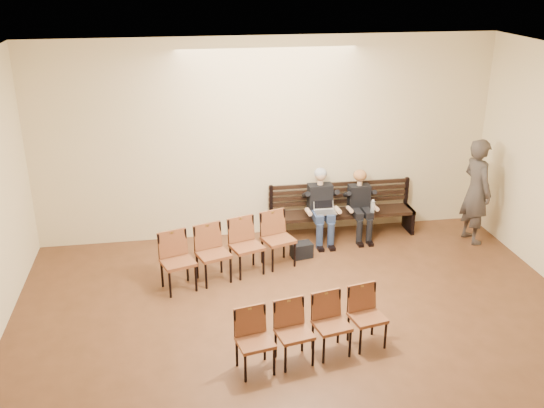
{
  "coord_description": "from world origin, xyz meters",
  "views": [
    {
      "loc": [
        -1.6,
        -5.0,
        4.6
      ],
      "look_at": [
        -0.08,
        4.05,
        0.93
      ],
      "focal_mm": 40.0,
      "sensor_mm": 36.0,
      "label": 1
    }
  ],
  "objects_px": {
    "seated_woman": "(360,208)",
    "passerby": "(477,183)",
    "bench": "(342,223)",
    "water_bottle": "(372,212)",
    "seated_man": "(321,207)",
    "laptop": "(325,213)",
    "chair_row_back": "(313,330)",
    "chair_row_front": "(230,251)",
    "bag": "(301,250)"
  },
  "relations": [
    {
      "from": "seated_man",
      "to": "chair_row_front",
      "type": "distance_m",
      "value": 2.05
    },
    {
      "from": "bench",
      "to": "seated_man",
      "type": "height_order",
      "value": "seated_man"
    },
    {
      "from": "seated_woman",
      "to": "chair_row_front",
      "type": "height_order",
      "value": "seated_woman"
    },
    {
      "from": "chair_row_back",
      "to": "bag",
      "type": "bearing_deg",
      "value": 69.36
    },
    {
      "from": "bag",
      "to": "laptop",
      "type": "bearing_deg",
      "value": 41.95
    },
    {
      "from": "laptop",
      "to": "bag",
      "type": "bearing_deg",
      "value": -141.04
    },
    {
      "from": "laptop",
      "to": "water_bottle",
      "type": "distance_m",
      "value": 0.82
    },
    {
      "from": "water_bottle",
      "to": "chair_row_back",
      "type": "height_order",
      "value": "chair_row_back"
    },
    {
      "from": "bench",
      "to": "laptop",
      "type": "xyz_separation_m",
      "value": [
        -0.39,
        -0.3,
        0.35
      ]
    },
    {
      "from": "seated_man",
      "to": "bench",
      "type": "bearing_deg",
      "value": 15.63
    },
    {
      "from": "chair_row_front",
      "to": "water_bottle",
      "type": "bearing_deg",
      "value": 0.01
    },
    {
      "from": "laptop",
      "to": "seated_man",
      "type": "bearing_deg",
      "value": 98.39
    },
    {
      "from": "water_bottle",
      "to": "laptop",
      "type": "bearing_deg",
      "value": 173.97
    },
    {
      "from": "laptop",
      "to": "chair_row_back",
      "type": "bearing_deg",
      "value": -109.68
    },
    {
      "from": "bench",
      "to": "seated_man",
      "type": "distance_m",
      "value": 0.6
    },
    {
      "from": "seated_woman",
      "to": "water_bottle",
      "type": "xyz_separation_m",
      "value": [
        0.14,
        -0.26,
        0.02
      ]
    },
    {
      "from": "passerby",
      "to": "chair_row_front",
      "type": "height_order",
      "value": "passerby"
    },
    {
      "from": "water_bottle",
      "to": "chair_row_back",
      "type": "relative_size",
      "value": 0.12
    },
    {
      "from": "bag",
      "to": "passerby",
      "type": "xyz_separation_m",
      "value": [
        3.1,
        0.16,
        0.94
      ]
    },
    {
      "from": "laptop",
      "to": "bench",
      "type": "bearing_deg",
      "value": 33.89
    },
    {
      "from": "bag",
      "to": "bench",
      "type": "bearing_deg",
      "value": 39.84
    },
    {
      "from": "chair_row_back",
      "to": "seated_man",
      "type": "bearing_deg",
      "value": 63.29
    },
    {
      "from": "bench",
      "to": "passerby",
      "type": "xyz_separation_m",
      "value": [
        2.2,
        -0.6,
        0.84
      ]
    },
    {
      "from": "laptop",
      "to": "chair_row_back",
      "type": "height_order",
      "value": "chair_row_back"
    },
    {
      "from": "seated_man",
      "to": "seated_woman",
      "type": "relative_size",
      "value": 1.15
    },
    {
      "from": "bag",
      "to": "chair_row_front",
      "type": "height_order",
      "value": "chair_row_front"
    },
    {
      "from": "seated_woman",
      "to": "chair_row_front",
      "type": "distance_m",
      "value": 2.67
    },
    {
      "from": "laptop",
      "to": "water_bottle",
      "type": "relative_size",
      "value": 1.5
    },
    {
      "from": "bench",
      "to": "seated_man",
      "type": "relative_size",
      "value": 2.08
    },
    {
      "from": "water_bottle",
      "to": "passerby",
      "type": "distance_m",
      "value": 1.86
    },
    {
      "from": "bench",
      "to": "water_bottle",
      "type": "xyz_separation_m",
      "value": [
        0.42,
        -0.38,
        0.34
      ]
    },
    {
      "from": "chair_row_front",
      "to": "bench",
      "type": "bearing_deg",
      "value": 11.58
    },
    {
      "from": "seated_woman",
      "to": "chair_row_front",
      "type": "bearing_deg",
      "value": -155.46
    },
    {
      "from": "bench",
      "to": "chair_row_front",
      "type": "height_order",
      "value": "chair_row_front"
    },
    {
      "from": "water_bottle",
      "to": "chair_row_front",
      "type": "height_order",
      "value": "chair_row_front"
    },
    {
      "from": "chair_row_front",
      "to": "seated_woman",
      "type": "bearing_deg",
      "value": 6.28
    },
    {
      "from": "chair_row_back",
      "to": "water_bottle",
      "type": "bearing_deg",
      "value": 48.86
    },
    {
      "from": "bag",
      "to": "chair_row_back",
      "type": "bearing_deg",
      "value": -99.24
    },
    {
      "from": "passerby",
      "to": "chair_row_back",
      "type": "xyz_separation_m",
      "value": [
        -3.55,
        -2.89,
        -0.67
      ]
    },
    {
      "from": "passerby",
      "to": "chair_row_front",
      "type": "relative_size",
      "value": 0.99
    },
    {
      "from": "seated_woman",
      "to": "passerby",
      "type": "xyz_separation_m",
      "value": [
        1.91,
        -0.48,
        0.52
      ]
    },
    {
      "from": "chair_row_back",
      "to": "bench",
      "type": "bearing_deg",
      "value": 57.42
    },
    {
      "from": "bench",
      "to": "passerby",
      "type": "distance_m",
      "value": 2.43
    },
    {
      "from": "seated_man",
      "to": "seated_woman",
      "type": "distance_m",
      "value": 0.72
    },
    {
      "from": "bench",
      "to": "chair_row_back",
      "type": "distance_m",
      "value": 3.74
    },
    {
      "from": "seated_man",
      "to": "laptop",
      "type": "xyz_separation_m",
      "value": [
        0.04,
        -0.18,
        -0.05
      ]
    },
    {
      "from": "water_bottle",
      "to": "seated_woman",
      "type": "bearing_deg",
      "value": 117.84
    },
    {
      "from": "seated_man",
      "to": "laptop",
      "type": "bearing_deg",
      "value": -78.62
    },
    {
      "from": "laptop",
      "to": "chair_row_front",
      "type": "distance_m",
      "value": 1.99
    },
    {
      "from": "chair_row_back",
      "to": "laptop",
      "type": "bearing_deg",
      "value": 61.91
    }
  ]
}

